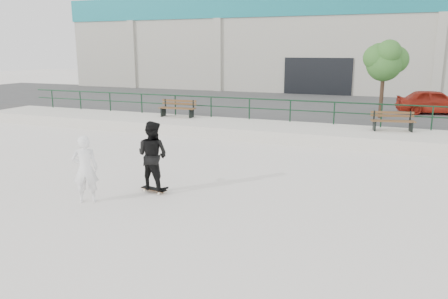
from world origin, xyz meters
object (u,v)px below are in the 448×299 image
at_px(bench_left, 178,108).
at_px(seated_skater, 85,169).
at_px(tree, 385,60).
at_px(skateboard, 154,189).
at_px(standing_skater, 153,155).
at_px(red_car, 434,102).
at_px(bench_right, 393,121).

xyz_separation_m(bench_left, seated_skater, (2.98, -10.79, -0.06)).
bearing_deg(bench_left, tree, 16.76).
xyz_separation_m(skateboard, standing_skater, (0.00, 0.00, 0.95)).
relative_size(tree, seated_skater, 2.17).
xyz_separation_m(tree, red_car, (2.52, 2.51, -2.18)).
distance_m(bench_right, standing_skater, 11.03).
bearing_deg(bench_right, standing_skater, -134.49).
height_order(bench_left, seated_skater, seated_skater).
relative_size(bench_left, bench_right, 1.04).
xyz_separation_m(bench_right, standing_skater, (-5.92, -9.30, 0.13)).
height_order(bench_right, tree, tree).
bearing_deg(skateboard, bench_right, 68.91).
bearing_deg(seated_skater, skateboard, -161.43).
xyz_separation_m(bench_left, tree, (9.48, 3.36, 2.39)).
xyz_separation_m(bench_left, skateboard, (4.14, -9.46, -0.85)).
bearing_deg(seated_skater, standing_skater, -161.43).
bearing_deg(red_car, standing_skater, 142.01).
bearing_deg(tree, red_car, 44.90).
bearing_deg(bench_left, skateboard, -69.14).
distance_m(bench_left, skateboard, 10.36).
height_order(bench_left, red_car, red_car).
bearing_deg(bench_right, skateboard, -134.49).
relative_size(bench_right, skateboard, 2.24).
height_order(red_car, skateboard, red_car).
height_order(tree, standing_skater, tree).
distance_m(bench_left, red_car, 13.37).
bearing_deg(seated_skater, tree, -144.76).
height_order(tree, seated_skater, tree).
xyz_separation_m(bench_right, red_car, (1.94, 6.04, 0.24)).
relative_size(tree, standing_skater, 2.02).
distance_m(bench_right, tree, 4.32).
distance_m(bench_left, standing_skater, 10.33).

